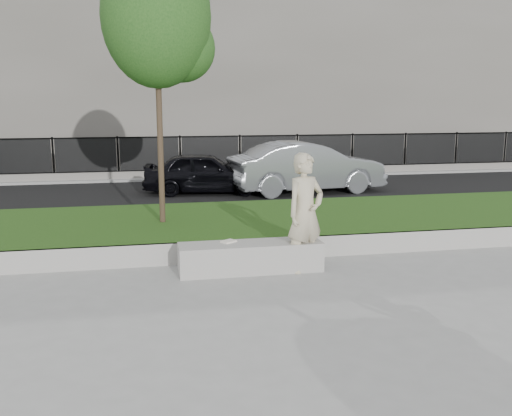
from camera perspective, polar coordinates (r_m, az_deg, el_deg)
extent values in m
plane|color=gray|center=(9.50, 1.33, -6.94)|extent=(90.00, 90.00, 0.00)
cube|color=black|center=(12.29, -1.76, -1.87)|extent=(34.00, 4.00, 0.40)
cube|color=#A4A19A|center=(10.42, 0.06, -4.19)|extent=(34.00, 0.08, 0.40)
cube|color=black|center=(17.67, -4.78, 1.40)|extent=(34.00, 7.00, 0.04)
cube|color=gray|center=(22.10, -6.16, 3.37)|extent=(34.00, 3.00, 0.12)
cube|color=slate|center=(21.09, -5.91, 3.51)|extent=(32.00, 0.30, 0.24)
cube|color=black|center=(21.02, -5.94, 5.21)|extent=(32.00, 0.04, 1.50)
cube|color=black|center=(20.96, -5.98, 7.12)|extent=(32.00, 0.05, 0.05)
cube|color=black|center=(21.07, -5.92, 3.86)|extent=(32.00, 0.05, 0.05)
cube|color=#646057|center=(28.97, -7.71, 14.87)|extent=(34.00, 10.00, 10.00)
cube|color=#A4A19A|center=(9.76, -0.54, -4.93)|extent=(2.44, 0.61, 0.50)
imported|color=beige|center=(9.65, 4.94, -0.49)|extent=(0.87, 0.74, 2.03)
cube|color=white|center=(9.75, -2.77, -3.35)|extent=(0.30, 0.28, 0.03)
cylinder|color=#38281C|center=(11.73, -9.68, 10.37)|extent=(0.12, 0.12, 4.87)
ellipsoid|color=#1D4A18|center=(11.83, -9.94, 18.41)|extent=(2.14, 2.14, 2.79)
sphere|color=#1D4A18|center=(11.99, -7.46, 15.56)|extent=(1.36, 1.36, 1.36)
imported|color=black|center=(17.62, -5.12, 3.53)|extent=(3.92, 2.03, 1.27)
imported|color=gray|center=(17.77, 5.09, 4.08)|extent=(4.96, 2.26, 1.58)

